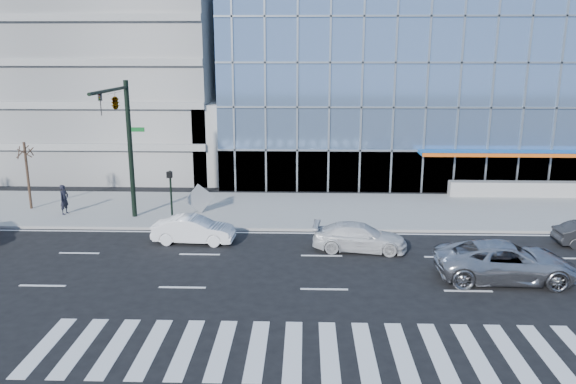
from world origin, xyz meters
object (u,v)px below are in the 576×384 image
Objects in this scene: ped_signal_post at (171,188)px; white_suv at (360,237)px; silver_suv at (506,261)px; white_sedan at (194,230)px; pedestrian at (64,199)px; street_tree_near at (25,151)px; traffic_signal at (120,118)px; tilted_panel at (200,198)px.

white_suv is (10.42, -4.04, -1.46)m from ped_signal_post.
silver_suv reaches higher than white_sedan.
white_sedan is at bearing -59.08° from ped_signal_post.
white_sedan is 9.86m from pedestrian.
white_suv is at bearing -18.34° from street_tree_near.
traffic_signal reaches higher than white_sedan.
traffic_signal is 2.67× the size of ped_signal_post.
traffic_signal reaches higher than ped_signal_post.
white_suv is 2.59× the size of pedestrian.
white_sedan is at bearing -26.60° from street_tree_near.
traffic_signal is at bearing 80.10° from white_suv.
street_tree_near is at bearing 84.16° from pedestrian.
traffic_signal reaches higher than street_tree_near.
tilted_panel is at bearing 59.19° from silver_suv.
silver_suv reaches higher than white_suv.
traffic_signal is at bearing -22.71° from street_tree_near.
pedestrian is (2.65, -1.14, -2.73)m from street_tree_near.
tilted_panel is (-9.13, 5.90, 0.39)m from white_suv.
traffic_signal reaches higher than pedestrian.
ped_signal_post is 2.50m from tilted_panel.
pedestrian is at bearing 159.63° from tilted_panel.
traffic_signal is at bearing 70.28° from silver_suv.
white_suv is at bearing -15.87° from traffic_signal.
white_suv is 18.11m from pedestrian.
traffic_signal is 14.50m from white_suv.
ped_signal_post is 18.15m from silver_suv.
traffic_signal is 7.96m from street_tree_near.
street_tree_near reaches higher than ped_signal_post.
street_tree_near is 13.10m from white_sedan.
white_sedan is (-14.53, 4.49, -0.14)m from silver_suv.
ped_signal_post reaches higher than white_suv.
white_suv is 8.58m from white_sedan.
tilted_panel is (10.78, -0.70, -2.71)m from street_tree_near.
silver_suv is 1.29× the size of white_suv.
street_tree_near reaches higher than tilted_panel.
pedestrian is (-23.26, 9.06, 0.22)m from silver_suv.
street_tree_near reaches higher than white_suv.
ped_signal_post is 1.66× the size of pedestrian.
white_suv is 10.88m from tilted_panel.
pedestrian is at bearing 70.02° from silver_suv.
tilted_panel is at bearing 10.29° from white_sedan.
ped_signal_post is (2.50, 0.37, -4.02)m from traffic_signal.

